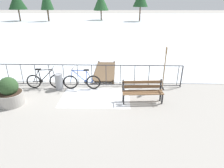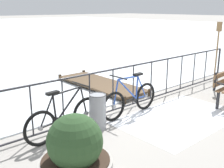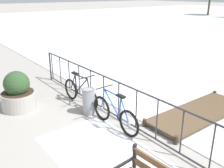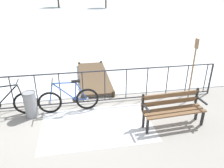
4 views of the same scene
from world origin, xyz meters
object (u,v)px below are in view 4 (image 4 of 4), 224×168
Objects in this scene: park_bench at (173,107)px; trash_bin at (31,104)px; bicycle_near_railing at (5,104)px; oar_upright at (193,67)px; bicycle_second at (69,100)px.

trash_bin is (-3.65, 1.03, -0.14)m from park_bench.
bicycle_near_railing is 0.86× the size of oar_upright.
bicycle_near_railing is 1.05× the size of park_bench.
oar_upright reaches higher than trash_bin.
bicycle_near_railing reaches higher than trash_bin.
park_bench reaches higher than trash_bin.
oar_upright reaches higher than park_bench.
oar_upright is at bearing -0.99° from bicycle_near_railing.
bicycle_second is at bearing -1.48° from bicycle_near_railing.
bicycle_near_railing is at bearing 164.93° from park_bench.
oar_upright reaches higher than bicycle_second.
trash_bin is at bearing -179.49° from oar_upright.
bicycle_second is 3.74m from oar_upright.
bicycle_second is 1.05× the size of park_bench.
bicycle_near_railing is 0.70m from trash_bin.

